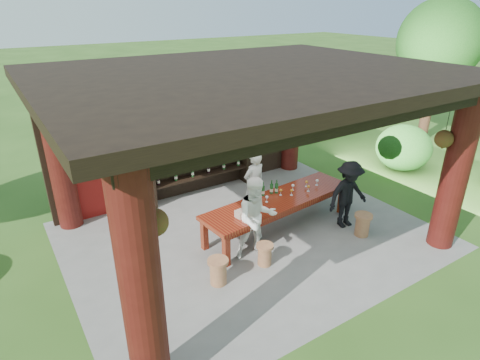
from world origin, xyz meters
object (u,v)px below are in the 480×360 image
guest_woman (257,218)px  stool_near_left (265,254)px  stool_near_right (363,224)px  stool_far_left (218,271)px  napkin_basket (242,213)px  wine_shelf (200,149)px  guest_man (348,195)px  host (254,184)px  tasting_table (279,203)px

guest_woman → stool_near_left: bearing=-82.1°
stool_near_right → guest_woman: guest_woman is taller
stool_far_left → napkin_basket: napkin_basket is taller
wine_shelf → napkin_basket: size_ratio=10.47×
guest_man → wine_shelf: bearing=125.5°
guest_woman → guest_man: 2.35m
stool_near_right → stool_near_left: bearing=173.5°
guest_man → host: bearing=139.3°
napkin_basket → stool_near_left: bearing=-83.8°
napkin_basket → host: bearing=46.2°
wine_shelf → stool_near_left: bearing=-97.5°
stool_far_left → tasting_table: bearing=24.0°
tasting_table → guest_woman: bearing=-150.6°
tasting_table → stool_near_right: tasting_table is taller
stool_far_left → guest_man: guest_man is taller
tasting_table → stool_far_left: bearing=-156.0°
wine_shelf → stool_near_left: wine_shelf is taller
wine_shelf → guest_man: wine_shelf is taller
tasting_table → stool_far_left: size_ratio=7.49×
tasting_table → guest_woman: 1.14m
stool_near_right → napkin_basket: (-2.46, 0.95, 0.55)m
host → napkin_basket: size_ratio=6.12×
guest_woman → napkin_basket: (-0.11, 0.33, -0.01)m
tasting_table → host: (-0.10, 0.81, 0.16)m
wine_shelf → tasting_table: wine_shelf is taller
guest_woman → stool_far_left: bearing=-146.9°
wine_shelf → napkin_basket: (-0.53, -2.80, -0.38)m
stool_near_left → stool_far_left: 1.02m
stool_near_left → stool_far_left: size_ratio=0.89×
host → napkin_basket: bearing=39.2°
napkin_basket → stool_near_right: bearing=-21.1°
wine_shelf → stool_near_left: size_ratio=6.20×
stool_far_left → napkin_basket: size_ratio=1.91×
stool_near_left → guest_man: guest_man is taller
wine_shelf → guest_man: (1.93, -3.27, -0.43)m
tasting_table → host: bearing=97.1°
wine_shelf → stool_near_right: wine_shelf is taller
wine_shelf → stool_far_left: (-1.48, -3.49, -0.94)m
stool_near_right → guest_man: size_ratio=0.32×
wine_shelf → tasting_table: bearing=-77.7°
host → napkin_basket: (-0.99, -1.03, 0.02)m
stool_far_left → guest_man: bearing=3.7°
guest_woman → napkin_basket: size_ratio=6.42×
guest_man → napkin_basket: bearing=174.2°
stool_near_right → host: host is taller
wine_shelf → guest_man: 3.82m
stool_far_left → guest_woman: size_ratio=0.30×
wine_shelf → stool_near_right: bearing=-62.8°
stool_near_left → napkin_basket: 0.90m
tasting_table → stool_near_right: bearing=-40.6°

